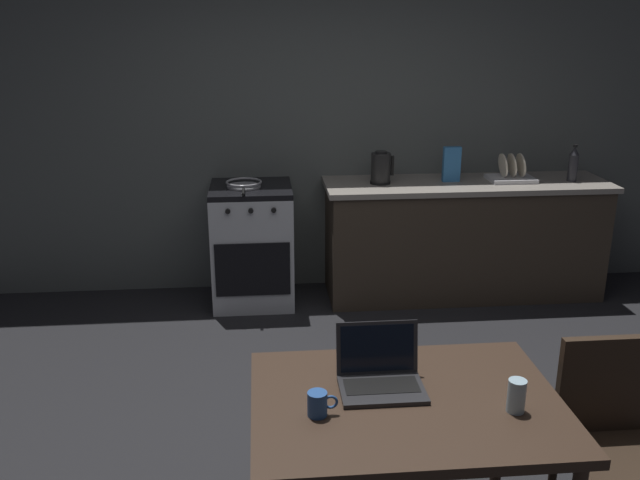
{
  "coord_description": "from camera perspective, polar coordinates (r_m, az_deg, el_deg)",
  "views": [
    {
      "loc": [
        -0.41,
        -2.97,
        2.1
      ],
      "look_at": [
        -0.05,
        0.98,
        0.8
      ],
      "focal_mm": 38.35,
      "sensor_mm": 36.0,
      "label": 1
    }
  ],
  "objects": [
    {
      "name": "ground_plane",
      "position": [
        3.66,
        2.23,
        -16.87
      ],
      "size": [
        12.0,
        12.0,
        0.0
      ],
      "primitive_type": "plane",
      "color": "black"
    },
    {
      "name": "back_wall",
      "position": [
        5.39,
        2.42,
        9.45
      ],
      "size": [
        6.4,
        0.1,
        2.57
      ],
      "primitive_type": "cube",
      "color": "#515654",
      "rests_on": "ground_plane"
    },
    {
      "name": "kitchen_counter",
      "position": [
        5.43,
        11.84,
        0.16
      ],
      "size": [
        2.16,
        0.64,
        0.91
      ],
      "color": "#382D23",
      "rests_on": "ground_plane"
    },
    {
      "name": "stove_oven",
      "position": [
        5.2,
        -5.65,
        -0.38
      ],
      "size": [
        0.6,
        0.62,
        0.91
      ],
      "color": "#B7BABF",
      "rests_on": "ground_plane"
    },
    {
      "name": "dining_table",
      "position": [
        2.66,
        7.17,
        -14.48
      ],
      "size": [
        1.15,
        0.84,
        0.75
      ],
      "color": "#332319",
      "rests_on": "ground_plane"
    },
    {
      "name": "chair",
      "position": [
        3.07,
        23.04,
        -14.67
      ],
      "size": [
        0.4,
        0.4,
        0.88
      ],
      "rotation": [
        0.0,
        0.0,
        -0.07
      ],
      "color": "#2D2116",
      "rests_on": "ground_plane"
    },
    {
      "name": "laptop",
      "position": [
        2.66,
        5.06,
        -11.21
      ],
      "size": [
        0.32,
        0.26,
        0.23
      ],
      "rotation": [
        0.0,
        0.0,
        -0.05
      ],
      "color": "#232326",
      "rests_on": "dining_table"
    },
    {
      "name": "electric_kettle",
      "position": [
        5.13,
        5.09,
        5.99
      ],
      "size": [
        0.17,
        0.15,
        0.24
      ],
      "color": "black",
      "rests_on": "kitchen_counter"
    },
    {
      "name": "bottle",
      "position": [
        5.53,
        20.38,
        5.98
      ],
      "size": [
        0.07,
        0.07,
        0.28
      ],
      "color": "#2D2D33",
      "rests_on": "kitchen_counter"
    },
    {
      "name": "frying_pan",
      "position": [
        5.05,
        -6.38,
        4.67
      ],
      "size": [
        0.27,
        0.44,
        0.05
      ],
      "color": "gray",
      "rests_on": "stove_oven"
    },
    {
      "name": "coffee_mug",
      "position": [
        2.48,
        -0.16,
        -13.5
      ],
      "size": [
        0.11,
        0.07,
        0.09
      ],
      "color": "#264C8C",
      "rests_on": "dining_table"
    },
    {
      "name": "drinking_glass",
      "position": [
        2.59,
        16.07,
        -12.38
      ],
      "size": [
        0.07,
        0.07,
        0.12
      ],
      "color": "#99B7C6",
      "rests_on": "dining_table"
    },
    {
      "name": "cereal_box",
      "position": [
        5.27,
        10.92,
        6.23
      ],
      "size": [
        0.13,
        0.05,
        0.26
      ],
      "color": "#3372B2",
      "rests_on": "kitchen_counter"
    },
    {
      "name": "dish_rack",
      "position": [
        5.42,
        15.66,
        5.28
      ],
      "size": [
        0.34,
        0.26,
        0.21
      ],
      "color": "silver",
      "rests_on": "kitchen_counter"
    }
  ]
}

